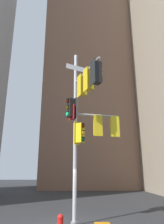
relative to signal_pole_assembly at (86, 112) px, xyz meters
The scene contains 2 objects.
building_mid_block 29.45m from the signal_pole_assembly, 86.35° to the left, with size 14.35×14.35×38.94m, color brown.
signal_pole_assembly is the anchor object (origin of this frame).
Camera 1 is at (-0.00, -10.58, 2.36)m, focal length 33.16 mm.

